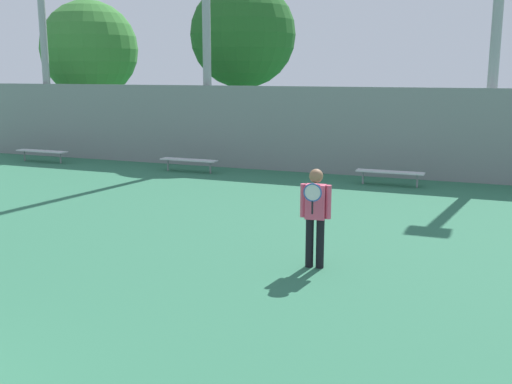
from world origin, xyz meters
TOP-DOWN VIEW (x-y plane):
  - tennis_player at (3.14, 6.85)m, footprint 0.54×0.42m
  - bench_courtside_near at (-9.80, 15.00)m, footprint 2.11×0.40m
  - bench_courtside_far at (-3.61, 15.00)m, footprint 2.02×0.40m
  - bench_adjacent_court at (3.13, 15.00)m, footprint 2.00×0.40m
  - light_pole_near_left at (5.78, 17.00)m, footprint 0.90×0.60m
  - light_pole_far_right at (-10.80, 16.70)m, footprint 0.90×0.60m
  - back_fence at (0.00, 16.39)m, footprint 26.79×0.06m
  - tree_green_tall at (-11.07, 19.93)m, footprint 4.27×4.27m
  - tree_green_broad at (-3.77, 20.23)m, footprint 4.26×4.26m

SIDE VIEW (x-z plane):
  - bench_adjacent_court at x=3.13m, z-range 0.18..0.61m
  - bench_courtside_far at x=-3.61m, z-range 0.18..0.61m
  - bench_courtside_near at x=-9.80m, z-range 0.18..0.61m
  - tennis_player at x=3.14m, z-range 0.12..1.86m
  - back_fence at x=0.00m, z-range 0.00..2.87m
  - tree_green_tall at x=-11.07m, z-range 1.07..7.51m
  - light_pole_near_left at x=5.78m, z-range 0.55..8.84m
  - tree_green_broad at x=-3.77m, z-range 1.30..8.23m
  - light_pole_far_right at x=-10.80m, z-range 0.66..9.58m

